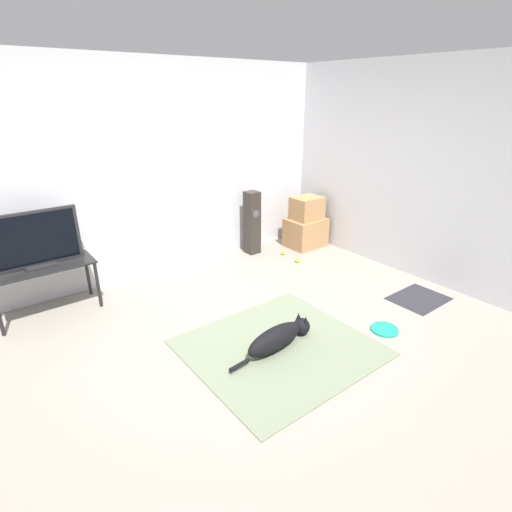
{
  "coord_description": "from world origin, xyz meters",
  "views": [
    {
      "loc": [
        -1.83,
        -2.47,
        2.16
      ],
      "look_at": [
        0.71,
        0.83,
        0.45
      ],
      "focal_mm": 28.0,
      "sensor_mm": 36.0,
      "label": 1
    }
  ],
  "objects_px": {
    "dog": "(279,337)",
    "floor_speaker": "(252,223)",
    "tv": "(36,240)",
    "tennis_ball_near_speaker": "(298,260)",
    "cardboard_box_lower": "(305,232)",
    "tv_stand": "(43,273)",
    "tennis_ball_by_boxes": "(283,253)",
    "frisbee": "(384,329)",
    "cardboard_box_upper": "(307,208)"
  },
  "relations": [
    {
      "from": "dog",
      "to": "floor_speaker",
      "type": "xyz_separation_m",
      "value": [
        1.23,
        2.02,
        0.33
      ]
    },
    {
      "from": "tv",
      "to": "tennis_ball_near_speaker",
      "type": "height_order",
      "value": "tv"
    },
    {
      "from": "cardboard_box_lower",
      "to": "tv_stand",
      "type": "height_order",
      "value": "tv_stand"
    },
    {
      "from": "dog",
      "to": "tv_stand",
      "type": "height_order",
      "value": "tv_stand"
    },
    {
      "from": "dog",
      "to": "tennis_ball_by_boxes",
      "type": "distance_m",
      "value": 2.27
    },
    {
      "from": "cardboard_box_lower",
      "to": "tennis_ball_by_boxes",
      "type": "xyz_separation_m",
      "value": [
        -0.5,
        -0.08,
        -0.18
      ]
    },
    {
      "from": "cardboard_box_lower",
      "to": "tennis_ball_near_speaker",
      "type": "xyz_separation_m",
      "value": [
        -0.54,
        -0.41,
        -0.18
      ]
    },
    {
      "from": "dog",
      "to": "floor_speaker",
      "type": "distance_m",
      "value": 2.39
    },
    {
      "from": "frisbee",
      "to": "tv",
      "type": "distance_m",
      "value": 3.54
    },
    {
      "from": "dog",
      "to": "tennis_ball_near_speaker",
      "type": "xyz_separation_m",
      "value": [
        1.49,
        1.35,
        -0.08
      ]
    },
    {
      "from": "dog",
      "to": "cardboard_box_upper",
      "type": "bearing_deg",
      "value": 40.76
    },
    {
      "from": "tennis_ball_by_boxes",
      "to": "cardboard_box_upper",
      "type": "bearing_deg",
      "value": 8.86
    },
    {
      "from": "frisbee",
      "to": "tv",
      "type": "bearing_deg",
      "value": 136.63
    },
    {
      "from": "tv_stand",
      "to": "tv",
      "type": "distance_m",
      "value": 0.36
    },
    {
      "from": "floor_speaker",
      "to": "frisbee",
      "type": "bearing_deg",
      "value": -95.09
    },
    {
      "from": "cardboard_box_lower",
      "to": "tv",
      "type": "relative_size",
      "value": 0.67
    },
    {
      "from": "dog",
      "to": "frisbee",
      "type": "bearing_deg",
      "value": -22.16
    },
    {
      "from": "dog",
      "to": "tv",
      "type": "distance_m",
      "value": 2.56
    },
    {
      "from": "frisbee",
      "to": "tennis_ball_near_speaker",
      "type": "bearing_deg",
      "value": 74.62
    },
    {
      "from": "cardboard_box_lower",
      "to": "cardboard_box_upper",
      "type": "height_order",
      "value": "cardboard_box_upper"
    },
    {
      "from": "cardboard_box_upper",
      "to": "tennis_ball_by_boxes",
      "type": "height_order",
      "value": "cardboard_box_upper"
    },
    {
      "from": "frisbee",
      "to": "cardboard_box_upper",
      "type": "relative_size",
      "value": 0.62
    },
    {
      "from": "tv_stand",
      "to": "tennis_ball_by_boxes",
      "type": "height_order",
      "value": "tv_stand"
    },
    {
      "from": "dog",
      "to": "cardboard_box_lower",
      "type": "xyz_separation_m",
      "value": [
        2.03,
        1.76,
        0.09
      ]
    },
    {
      "from": "cardboard_box_upper",
      "to": "tv",
      "type": "relative_size",
      "value": 0.52
    },
    {
      "from": "frisbee",
      "to": "dog",
      "type": "bearing_deg",
      "value": 157.84
    },
    {
      "from": "cardboard_box_lower",
      "to": "floor_speaker",
      "type": "height_order",
      "value": "floor_speaker"
    },
    {
      "from": "tv",
      "to": "dog",
      "type": "bearing_deg",
      "value": -52.61
    },
    {
      "from": "cardboard_box_lower",
      "to": "cardboard_box_upper",
      "type": "relative_size",
      "value": 1.29
    },
    {
      "from": "tennis_ball_by_boxes",
      "to": "tennis_ball_near_speaker",
      "type": "distance_m",
      "value": 0.33
    },
    {
      "from": "cardboard_box_upper",
      "to": "tennis_ball_near_speaker",
      "type": "bearing_deg",
      "value": -142.97
    },
    {
      "from": "frisbee",
      "to": "floor_speaker",
      "type": "distance_m",
      "value": 2.48
    },
    {
      "from": "cardboard_box_upper",
      "to": "floor_speaker",
      "type": "height_order",
      "value": "floor_speaker"
    },
    {
      "from": "frisbee",
      "to": "tennis_ball_near_speaker",
      "type": "height_order",
      "value": "tennis_ball_near_speaker"
    },
    {
      "from": "cardboard_box_upper",
      "to": "tv_stand",
      "type": "xyz_separation_m",
      "value": [
        -3.53,
        0.2,
        -0.13
      ]
    },
    {
      "from": "tv_stand",
      "to": "dog",
      "type": "bearing_deg",
      "value": -52.57
    },
    {
      "from": "frisbee",
      "to": "cardboard_box_upper",
      "type": "distance_m",
      "value": 2.46
    },
    {
      "from": "cardboard_box_upper",
      "to": "tv_stand",
      "type": "distance_m",
      "value": 3.53
    },
    {
      "from": "cardboard_box_upper",
      "to": "floor_speaker",
      "type": "xyz_separation_m",
      "value": [
        -0.81,
        0.27,
        -0.14
      ]
    },
    {
      "from": "dog",
      "to": "tennis_ball_near_speaker",
      "type": "bearing_deg",
      "value": 42.02
    },
    {
      "from": "tv_stand",
      "to": "tennis_ball_by_boxes",
      "type": "xyz_separation_m",
      "value": [
        3.02,
        -0.28,
        -0.43
      ]
    },
    {
      "from": "floor_speaker",
      "to": "dog",
      "type": "bearing_deg",
      "value": -121.26
    },
    {
      "from": "tennis_ball_by_boxes",
      "to": "floor_speaker",
      "type": "bearing_deg",
      "value": 130.51
    },
    {
      "from": "cardboard_box_upper",
      "to": "tennis_ball_by_boxes",
      "type": "relative_size",
      "value": 6.49
    },
    {
      "from": "frisbee",
      "to": "tv_stand",
      "type": "relative_size",
      "value": 0.27
    },
    {
      "from": "dog",
      "to": "tv",
      "type": "bearing_deg",
      "value": 127.39
    },
    {
      "from": "frisbee",
      "to": "cardboard_box_lower",
      "type": "relative_size",
      "value": 0.48
    },
    {
      "from": "cardboard_box_lower",
      "to": "tv",
      "type": "height_order",
      "value": "tv"
    },
    {
      "from": "dog",
      "to": "tennis_ball_by_boxes",
      "type": "bearing_deg",
      "value": 47.66
    },
    {
      "from": "floor_speaker",
      "to": "tv",
      "type": "bearing_deg",
      "value": -178.52
    }
  ]
}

